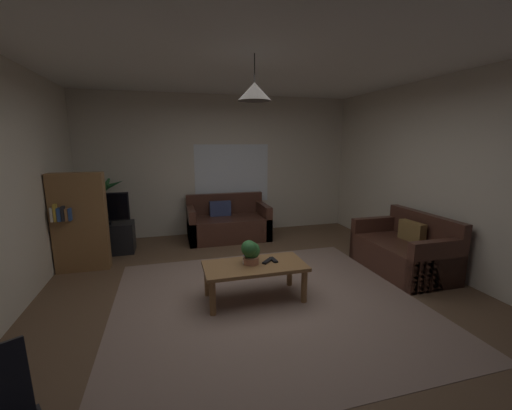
# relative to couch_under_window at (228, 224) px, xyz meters

# --- Properties ---
(floor) EXTENTS (5.25, 5.72, 0.02)m
(floor) POSITION_rel_couch_under_window_xyz_m (-0.02, -2.39, -0.29)
(floor) COLOR brown
(floor) RESTS_ON ground
(rug) EXTENTS (3.42, 3.15, 0.01)m
(rug) POSITION_rel_couch_under_window_xyz_m (-0.02, -2.59, -0.27)
(rug) COLOR gray
(rug) RESTS_ON ground
(wall_back) EXTENTS (5.37, 0.06, 2.70)m
(wall_back) POSITION_rel_couch_under_window_xyz_m (-0.02, 0.50, 1.07)
(wall_back) COLOR beige
(wall_back) RESTS_ON ground
(wall_right) EXTENTS (0.06, 5.72, 2.70)m
(wall_right) POSITION_rel_couch_under_window_xyz_m (2.63, -2.39, 1.07)
(wall_right) COLOR beige
(wall_right) RESTS_ON ground
(ceiling) EXTENTS (5.25, 5.72, 0.02)m
(ceiling) POSITION_rel_couch_under_window_xyz_m (-0.02, -2.39, 2.43)
(ceiling) COLOR white
(window_pane) EXTENTS (1.48, 0.01, 1.15)m
(window_pane) POSITION_rel_couch_under_window_xyz_m (0.19, 0.47, 0.91)
(window_pane) COLOR white
(couch_under_window) EXTENTS (1.49, 0.82, 0.82)m
(couch_under_window) POSITION_rel_couch_under_window_xyz_m (0.00, 0.00, 0.00)
(couch_under_window) COLOR #47281E
(couch_under_window) RESTS_ON ground
(couch_right_side) EXTENTS (0.82, 1.36, 0.82)m
(couch_right_side) POSITION_rel_couch_under_window_xyz_m (2.13, -2.20, 0.00)
(couch_right_side) COLOR #47281E
(couch_right_side) RESTS_ON ground
(coffee_table) EXTENTS (1.17, 0.58, 0.43)m
(coffee_table) POSITION_rel_couch_under_window_xyz_m (-0.14, -2.45, 0.09)
(coffee_table) COLOR olive
(coffee_table) RESTS_ON ground
(book_on_table_0) EXTENTS (0.18, 0.14, 0.03)m
(book_on_table_0) POSITION_rel_couch_under_window_xyz_m (-0.18, -2.40, 0.17)
(book_on_table_0) COLOR beige
(book_on_table_0) RESTS_ON coffee_table
(book_on_table_1) EXTENTS (0.14, 0.13, 0.02)m
(book_on_table_1) POSITION_rel_couch_under_window_xyz_m (-0.19, -2.40, 0.19)
(book_on_table_1) COLOR #99663F
(book_on_table_1) RESTS_ON coffee_table
(book_on_table_2) EXTENTS (0.15, 0.12, 0.02)m
(book_on_table_2) POSITION_rel_couch_under_window_xyz_m (-0.19, -2.39, 0.22)
(book_on_table_2) COLOR #2D4C8C
(book_on_table_2) RESTS_ON coffee_table
(remote_on_table_0) EXTENTS (0.06, 0.16, 0.02)m
(remote_on_table_0) POSITION_rel_couch_under_window_xyz_m (0.11, -2.41, 0.16)
(remote_on_table_0) COLOR black
(remote_on_table_0) RESTS_ON coffee_table
(remote_on_table_1) EXTENTS (0.15, 0.15, 0.02)m
(remote_on_table_1) POSITION_rel_couch_under_window_xyz_m (0.02, -2.43, 0.16)
(remote_on_table_1) COLOR black
(remote_on_table_1) RESTS_ON coffee_table
(potted_plant_on_table) EXTENTS (0.23, 0.24, 0.29)m
(potted_plant_on_table) POSITION_rel_couch_under_window_xyz_m (-0.18, -2.42, 0.30)
(potted_plant_on_table) COLOR #B77051
(potted_plant_on_table) RESTS_ON coffee_table
(tv_stand) EXTENTS (0.90, 0.44, 0.50)m
(tv_stand) POSITION_rel_couch_under_window_xyz_m (-2.10, -0.28, -0.03)
(tv_stand) COLOR black
(tv_stand) RESTS_ON ground
(tv) EXTENTS (0.82, 0.16, 0.51)m
(tv) POSITION_rel_couch_under_window_xyz_m (-2.10, -0.30, 0.49)
(tv) COLOR black
(tv) RESTS_ON tv_stand
(potted_palm_corner) EXTENTS (0.70, 0.86, 1.34)m
(potted_palm_corner) POSITION_rel_couch_under_window_xyz_m (-2.16, 0.24, 0.27)
(potted_palm_corner) COLOR brown
(potted_palm_corner) RESTS_ON ground
(bookshelf_corner) EXTENTS (0.70, 0.31, 1.40)m
(bookshelf_corner) POSITION_rel_couch_under_window_xyz_m (-2.28, -0.95, 0.43)
(bookshelf_corner) COLOR olive
(bookshelf_corner) RESTS_ON ground
(pendant_lamp) EXTENTS (0.35, 0.35, 0.46)m
(pendant_lamp) POSITION_rel_couch_under_window_xyz_m (-0.14, -2.45, 2.05)
(pendant_lamp) COLOR black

